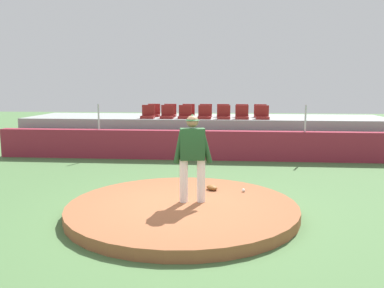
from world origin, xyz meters
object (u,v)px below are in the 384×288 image
Objects in this scene: stadium_chair_5 at (242,115)px; stadium_chair_12 at (242,113)px; stadium_chair_1 at (167,114)px; stadium_chair_2 at (185,114)px; stadium_chair_4 at (224,115)px; stadium_chair_9 at (188,113)px; stadium_chair_3 at (205,115)px; stadium_chair_6 at (262,115)px; stadium_chair_8 at (170,113)px; stadium_chair_0 at (148,114)px; stadium_chair_11 at (223,113)px; stadium_chair_7 at (154,113)px; baseball at (243,190)px; stadium_chair_13 at (260,113)px; fielding_glove at (212,188)px; pitcher at (192,151)px; stadium_chair_10 at (206,113)px.

stadium_chair_5 is 1.00× the size of stadium_chair_12.
stadium_chair_2 is at bearing -179.30° from stadium_chair_1.
stadium_chair_9 is (-1.40, 0.94, 0.00)m from stadium_chair_4.
stadium_chair_6 is at bearing -178.71° from stadium_chair_3.
stadium_chair_9 is at bearing 179.95° from stadium_chair_8.
stadium_chair_0 and stadium_chair_11 have the same top height.
stadium_chair_4 is at bearing 156.21° from stadium_chair_8.
stadium_chair_3 is 1.00× the size of stadium_chair_12.
stadium_chair_7 and stadium_chair_9 have the same top height.
baseball is 0.15× the size of stadium_chair_12.
stadium_chair_11 is 1.44m from stadium_chair_13.
stadium_chair_7 is at bearing -14.96° from stadium_chair_5.
stadium_chair_12 is at bearing -157.70° from stadium_chair_2.
stadium_chair_2 is (-1.26, 5.97, 1.22)m from fielding_glove.
stadium_chair_11 and stadium_chair_12 have the same top height.
stadium_chair_6 is at bearing -179.68° from stadium_chair_1.
pitcher reaches higher than stadium_chair_11.
stadium_chair_3 and stadium_chair_12 have the same top height.
stadium_chair_1 is 3.63m from stadium_chair_13.
stadium_chair_3 is 1.16m from stadium_chair_9.
stadium_chair_3 is (0.73, -0.04, 0.00)m from stadium_chair_2.
stadium_chair_11 is (2.79, 0.93, 0.00)m from stadium_chair_0.
fielding_glove is 6.05m from stadium_chair_4.
stadium_chair_9 is 2.10m from stadium_chair_12.
stadium_chair_12 is (3.49, -0.03, 0.00)m from stadium_chair_7.
stadium_chair_5 is (0.66, 0.02, 0.00)m from stadium_chair_4.
stadium_chair_2 and stadium_chair_5 have the same top height.
fielding_glove is 0.60× the size of stadium_chair_3.
stadium_chair_0 is 0.73m from stadium_chair_1.
stadium_chair_13 is (2.81, 0.01, 0.00)m from stadium_chair_9.
stadium_chair_7 is 1.00× the size of stadium_chair_12.
stadium_chair_9 is 1.00× the size of stadium_chair_13.
stadium_chair_2 is at bearing -2.79° from stadium_chair_3.
stadium_chair_2 is 1.00× the size of stadium_chair_4.
stadium_chair_3 and stadium_chair_9 have the same top height.
pitcher reaches higher than stadium_chair_2.
stadium_chair_11 is (0.68, -0.00, 0.00)m from stadium_chair_10.
stadium_chair_0 is 3.50m from stadium_chair_5.
baseball is 7.10m from stadium_chair_11.
stadium_chair_8 is 2.10m from stadium_chair_11.
stadium_chair_8 is (0.65, -0.00, 0.00)m from stadium_chair_7.
stadium_chair_7 is 3.49m from stadium_chair_12.
stadium_chair_10 is at bearing -52.80° from stadium_chair_4.
stadium_chair_1 and stadium_chair_13 have the same top height.
stadium_chair_10 is (0.72, 0.90, 0.00)m from stadium_chair_2.
stadium_chair_6 is 2.30m from stadium_chair_10.
stadium_chair_4 is (1.44, -0.05, 0.00)m from stadium_chair_2.
stadium_chair_10 is at bearing -179.96° from stadium_chair_8.
stadium_chair_0 is 1.00× the size of stadium_chair_12.
stadium_chair_12 is (0.70, 0.92, 0.00)m from stadium_chair_4.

